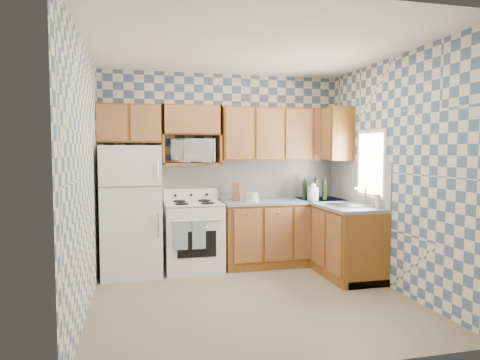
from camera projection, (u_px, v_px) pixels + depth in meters
name	position (u px, v px, depth m)	size (l,w,h in m)	color
floor	(252.00, 298.00, 4.67)	(3.40, 3.40, 0.00)	#80684F
back_wall	(223.00, 169.00, 6.13)	(3.40, 0.02, 2.70)	slate
right_wall	(393.00, 173.00, 4.98)	(0.02, 3.20, 2.70)	slate
backsplash_back	(250.00, 179.00, 6.23)	(2.60, 0.01, 0.56)	silver
backsplash_right	(357.00, 182.00, 5.76)	(0.01, 1.60, 0.56)	silver
refrigerator	(132.00, 211.00, 5.53)	(0.75, 0.70, 1.68)	white
stove_body	(194.00, 237.00, 5.77)	(0.76, 0.65, 0.90)	white
cooktop	(193.00, 204.00, 5.74)	(0.76, 0.65, 0.03)	silver
backguard	(191.00, 195.00, 6.00)	(0.76, 0.08, 0.17)	white
dish_towel_left	(181.00, 235.00, 5.38)	(0.17, 0.03, 0.36)	navy
dish_towel_right	(199.00, 235.00, 5.44)	(0.17, 0.03, 0.36)	navy
base_cabinets_back	(284.00, 233.00, 6.10)	(1.75, 0.60, 0.88)	brown
base_cabinets_right	(337.00, 238.00, 5.75)	(0.60, 1.60, 0.88)	brown
countertop_back	(284.00, 201.00, 6.06)	(1.77, 0.63, 0.04)	slate
countertop_right	(337.00, 204.00, 5.71)	(0.63, 1.60, 0.04)	slate
upper_cabinets_back	(281.00, 134.00, 6.13)	(1.75, 0.33, 0.74)	brown
upper_cabinets_fridge	(129.00, 124.00, 5.63)	(0.82, 0.33, 0.50)	brown
upper_cabinets_right	(333.00, 134.00, 6.12)	(0.33, 0.70, 0.74)	brown
microwave_shelf	(192.00, 164.00, 5.86)	(0.80, 0.33, 0.03)	brown
microwave	(195.00, 151.00, 5.89)	(0.59, 0.40, 0.33)	white
sink	(350.00, 206.00, 5.37)	(0.48, 0.40, 0.03)	#B7B7BC
window	(371.00, 164.00, 5.40)	(0.02, 0.66, 0.86)	silver
bottle_0	(316.00, 189.00, 6.07)	(0.07, 0.07, 0.30)	black
bottle_1	(324.00, 190.00, 6.03)	(0.07, 0.07, 0.28)	black
bottle_2	(325.00, 190.00, 6.14)	(0.07, 0.07, 0.26)	#4C2D0F
bottle_3	(314.00, 192.00, 5.98)	(0.07, 0.07, 0.24)	#4C2D0F
bottle_4	(305.00, 190.00, 6.09)	(0.07, 0.07, 0.27)	black
knife_block	(236.00, 192.00, 5.99)	(0.11, 0.11, 0.25)	brown
electric_kettle	(313.00, 194.00, 5.95)	(0.15, 0.15, 0.19)	white
food_containers	(252.00, 197.00, 5.84)	(0.18, 0.18, 0.12)	beige
soap_bottle	(378.00, 201.00, 5.15)	(0.06, 0.06, 0.17)	beige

